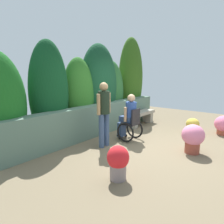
{
  "coord_description": "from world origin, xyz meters",
  "views": [
    {
      "loc": [
        -4.58,
        -2.46,
        1.9
      ],
      "look_at": [
        -0.29,
        0.96,
        0.85
      ],
      "focal_mm": 32.51,
      "sensor_mm": 36.0,
      "label": 1
    }
  ],
  "objects_px": {
    "flower_pot_terracotta_by_wall": "(193,137)",
    "flower_pot_small_foreground": "(224,125)",
    "stone_bench": "(141,116)",
    "flower_pot_purple_near": "(193,125)",
    "person_in_wheelchair": "(129,119)",
    "person_standing_companion": "(104,110)",
    "flower_pot_red_accent": "(118,161)"
  },
  "relations": [
    {
      "from": "person_in_wheelchair",
      "to": "person_standing_companion",
      "type": "relative_size",
      "value": 0.79
    },
    {
      "from": "stone_bench",
      "to": "flower_pot_terracotta_by_wall",
      "type": "height_order",
      "value": "flower_pot_terracotta_by_wall"
    },
    {
      "from": "flower_pot_purple_near",
      "to": "person_standing_companion",
      "type": "bearing_deg",
      "value": 150.95
    },
    {
      "from": "person_in_wheelchair",
      "to": "flower_pot_terracotta_by_wall",
      "type": "relative_size",
      "value": 1.89
    },
    {
      "from": "stone_bench",
      "to": "flower_pot_purple_near",
      "type": "distance_m",
      "value": 1.89
    },
    {
      "from": "flower_pot_red_accent",
      "to": "stone_bench",
      "type": "bearing_deg",
      "value": 25.13
    },
    {
      "from": "stone_bench",
      "to": "flower_pot_red_accent",
      "type": "relative_size",
      "value": 2.32
    },
    {
      "from": "flower_pot_red_accent",
      "to": "flower_pot_small_foreground",
      "type": "relative_size",
      "value": 1.06
    },
    {
      "from": "flower_pot_purple_near",
      "to": "flower_pot_red_accent",
      "type": "height_order",
      "value": "flower_pot_red_accent"
    },
    {
      "from": "person_in_wheelchair",
      "to": "flower_pot_red_accent",
      "type": "distance_m",
      "value": 2.28
    },
    {
      "from": "flower_pot_small_foreground",
      "to": "flower_pot_terracotta_by_wall",
      "type": "bearing_deg",
      "value": 172.28
    },
    {
      "from": "flower_pot_small_foreground",
      "to": "person_in_wheelchair",
      "type": "bearing_deg",
      "value": 138.52
    },
    {
      "from": "person_in_wheelchair",
      "to": "flower_pot_terracotta_by_wall",
      "type": "bearing_deg",
      "value": -84.65
    },
    {
      "from": "stone_bench",
      "to": "flower_pot_purple_near",
      "type": "bearing_deg",
      "value": -83.67
    },
    {
      "from": "flower_pot_terracotta_by_wall",
      "to": "flower_pot_small_foreground",
      "type": "height_order",
      "value": "flower_pot_terracotta_by_wall"
    },
    {
      "from": "person_in_wheelchair",
      "to": "flower_pot_small_foreground",
      "type": "bearing_deg",
      "value": -40.41
    },
    {
      "from": "person_in_wheelchair",
      "to": "person_standing_companion",
      "type": "distance_m",
      "value": 0.95
    },
    {
      "from": "flower_pot_terracotta_by_wall",
      "to": "flower_pot_small_foreground",
      "type": "xyz_separation_m",
      "value": [
        2.18,
        -0.3,
        -0.09
      ]
    },
    {
      "from": "stone_bench",
      "to": "flower_pot_purple_near",
      "type": "xyz_separation_m",
      "value": [
        0.03,
        -1.89,
        -0.05
      ]
    },
    {
      "from": "flower_pot_terracotta_by_wall",
      "to": "flower_pot_red_accent",
      "type": "bearing_deg",
      "value": 162.83
    },
    {
      "from": "flower_pot_purple_near",
      "to": "flower_pot_terracotta_by_wall",
      "type": "height_order",
      "value": "flower_pot_terracotta_by_wall"
    },
    {
      "from": "person_in_wheelchair",
      "to": "flower_pot_purple_near",
      "type": "bearing_deg",
      "value": -34.05
    },
    {
      "from": "person_standing_companion",
      "to": "flower_pot_terracotta_by_wall",
      "type": "bearing_deg",
      "value": -79.5
    },
    {
      "from": "person_in_wheelchair",
      "to": "person_standing_companion",
      "type": "bearing_deg",
      "value": 167.0
    },
    {
      "from": "person_in_wheelchair",
      "to": "flower_pot_terracotta_by_wall",
      "type": "height_order",
      "value": "person_in_wheelchair"
    },
    {
      "from": "flower_pot_terracotta_by_wall",
      "to": "flower_pot_small_foreground",
      "type": "relative_size",
      "value": 1.18
    },
    {
      "from": "person_standing_companion",
      "to": "flower_pot_purple_near",
      "type": "bearing_deg",
      "value": -45.23
    },
    {
      "from": "flower_pot_purple_near",
      "to": "flower_pot_small_foreground",
      "type": "bearing_deg",
      "value": -55.68
    },
    {
      "from": "flower_pot_red_accent",
      "to": "flower_pot_small_foreground",
      "type": "bearing_deg",
      "value": -12.46
    },
    {
      "from": "stone_bench",
      "to": "person_standing_companion",
      "type": "relative_size",
      "value": 0.88
    },
    {
      "from": "person_standing_companion",
      "to": "stone_bench",
      "type": "bearing_deg",
      "value": -6.65
    },
    {
      "from": "stone_bench",
      "to": "flower_pot_purple_near",
      "type": "height_order",
      "value": "flower_pot_purple_near"
    }
  ]
}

